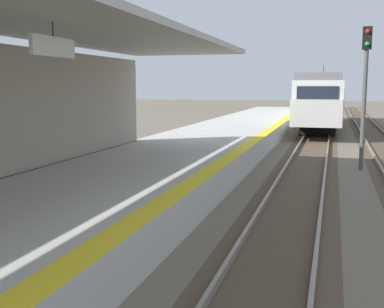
{
  "coord_description": "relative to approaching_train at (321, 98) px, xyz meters",
  "views": [
    {
      "loc": [
        2.82,
        4.51,
        3.1
      ],
      "look_at": [
        0.83,
        11.31,
        2.1
      ],
      "focal_mm": 45.13,
      "sensor_mm": 36.0,
      "label": 1
    }
  ],
  "objects": [
    {
      "name": "station_platform",
      "position": [
        -4.4,
        -25.66,
        -1.73
      ],
      "size": [
        5.0,
        80.0,
        0.91
      ],
      "color": "#B7B5AD",
      "rests_on": "ground"
    },
    {
      "name": "track_pair_nearest_platform",
      "position": [
        -0.0,
        -21.66,
        -2.13
      ],
      "size": [
        2.34,
        120.0,
        0.16
      ],
      "color": "#4C3D2D",
      "rests_on": "ground"
    },
    {
      "name": "approaching_train",
      "position": [
        0.0,
        0.0,
        0.0
      ],
      "size": [
        2.93,
        19.6,
        4.76
      ],
      "color": "silver",
      "rests_on": "ground"
    },
    {
      "name": "rail_signal_post",
      "position": [
        1.97,
        -18.44,
        1.02
      ],
      "size": [
        0.32,
        0.34,
        5.2
      ],
      "color": "#4C4C4C",
      "rests_on": "ground"
    }
  ]
}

